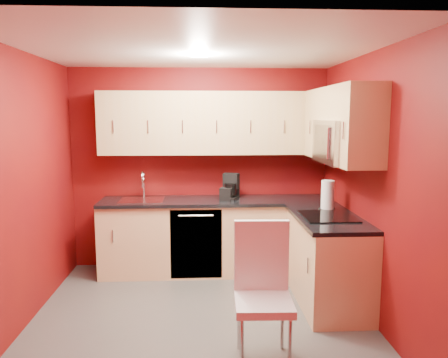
{
  "coord_description": "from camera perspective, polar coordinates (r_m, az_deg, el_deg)",
  "views": [
    {
      "loc": [
        0.01,
        -4.01,
        1.91
      ],
      "look_at": [
        0.26,
        0.55,
        1.25
      ],
      "focal_mm": 35.0,
      "sensor_mm": 36.0,
      "label": 1
    }
  ],
  "objects": [
    {
      "name": "floor",
      "position": [
        4.44,
        -3.05,
        -17.27
      ],
      "size": [
        3.2,
        3.2,
        0.0
      ],
      "primitive_type": "plane",
      "color": "#464441",
      "rests_on": "ground"
    },
    {
      "name": "ceiling",
      "position": [
        4.05,
        -3.33,
        16.58
      ],
      "size": [
        3.2,
        3.2,
        0.0
      ],
      "primitive_type": "plane",
      "rotation": [
        3.14,
        0.0,
        0.0
      ],
      "color": "white",
      "rests_on": "wall_back"
    },
    {
      "name": "wall_back",
      "position": [
        5.55,
        -3.15,
        1.38
      ],
      "size": [
        3.2,
        0.0,
        3.2
      ],
      "primitive_type": "plane",
      "rotation": [
        1.57,
        0.0,
        0.0
      ],
      "color": "maroon",
      "rests_on": "floor"
    },
    {
      "name": "wall_front",
      "position": [
        2.59,
        -3.25,
        -6.54
      ],
      "size": [
        3.2,
        0.0,
        3.2
      ],
      "primitive_type": "plane",
      "rotation": [
        -1.57,
        0.0,
        0.0
      ],
      "color": "maroon",
      "rests_on": "floor"
    },
    {
      "name": "wall_left",
      "position": [
        4.37,
        -24.66,
        -1.22
      ],
      "size": [
        0.0,
        3.0,
        3.0
      ],
      "primitive_type": "plane",
      "rotation": [
        1.57,
        0.0,
        1.57
      ],
      "color": "maroon",
      "rests_on": "floor"
    },
    {
      "name": "wall_right",
      "position": [
        4.36,
        18.34,
        -0.9
      ],
      "size": [
        0.0,
        3.0,
        3.0
      ],
      "primitive_type": "plane",
      "rotation": [
        1.57,
        0.0,
        -1.57
      ],
      "color": "maroon",
      "rests_on": "floor"
    },
    {
      "name": "base_cabinets_back",
      "position": [
        5.42,
        -0.96,
        -7.58
      ],
      "size": [
        2.8,
        0.6,
        0.87
      ],
      "primitive_type": "cube",
      "color": "#E0B580",
      "rests_on": "floor"
    },
    {
      "name": "base_cabinets_right",
      "position": [
        4.69,
        13.28,
        -10.35
      ],
      "size": [
        0.6,
        1.3,
        0.87
      ],
      "primitive_type": "cube",
      "color": "#E0B580",
      "rests_on": "floor"
    },
    {
      "name": "countertop_back",
      "position": [
        5.3,
        -0.96,
        -2.88
      ],
      "size": [
        2.8,
        0.63,
        0.04
      ],
      "primitive_type": "cube",
      "color": "black",
      "rests_on": "base_cabinets_back"
    },
    {
      "name": "countertop_right",
      "position": [
        4.55,
        13.34,
        -4.97
      ],
      "size": [
        0.63,
        1.27,
        0.04
      ],
      "primitive_type": "cube",
      "color": "black",
      "rests_on": "base_cabinets_right"
    },
    {
      "name": "upper_cabinets_back",
      "position": [
        5.34,
        -1.04,
        7.31
      ],
      "size": [
        2.8,
        0.35,
        0.75
      ],
      "primitive_type": "cube",
      "color": "tan",
      "rests_on": "wall_back"
    },
    {
      "name": "upper_cabinets_right",
      "position": [
        4.67,
        14.7,
        7.68
      ],
      "size": [
        0.35,
        1.55,
        0.75
      ],
      "color": "tan",
      "rests_on": "wall_right"
    },
    {
      "name": "microwave",
      "position": [
        4.44,
        15.16,
        4.71
      ],
      "size": [
        0.42,
        0.76,
        0.42
      ],
      "color": "silver",
      "rests_on": "upper_cabinets_right"
    },
    {
      "name": "cooktop",
      "position": [
        4.51,
        13.42,
        -4.76
      ],
      "size": [
        0.5,
        0.55,
        0.01
      ],
      "primitive_type": "cube",
      "color": "black",
      "rests_on": "countertop_right"
    },
    {
      "name": "sink",
      "position": [
        5.35,
        -10.66,
        -2.33
      ],
      "size": [
        0.52,
        0.42,
        0.35
      ],
      "color": "silver",
      "rests_on": "countertop_back"
    },
    {
      "name": "dishwasher_front",
      "position": [
        5.13,
        -3.66,
        -8.49
      ],
      "size": [
        0.6,
        0.02,
        0.82
      ],
      "primitive_type": "cube",
      "color": "black",
      "rests_on": "base_cabinets_back"
    },
    {
      "name": "downlight",
      "position": [
        4.35,
        -3.31,
        15.81
      ],
      "size": [
        0.2,
        0.2,
        0.01
      ],
      "primitive_type": "cylinder",
      "color": "white",
      "rests_on": "ceiling"
    },
    {
      "name": "coffee_maker",
      "position": [
        5.28,
        0.73,
        -0.99
      ],
      "size": [
        0.27,
        0.3,
        0.31
      ],
      "primitive_type": null,
      "rotation": [
        0.0,
        0.0,
        -0.4
      ],
      "color": "black",
      "rests_on": "countertop_back"
    },
    {
      "name": "napkin_holder",
      "position": [
        5.23,
        0.28,
        -1.98
      ],
      "size": [
        0.17,
        0.17,
        0.15
      ],
      "primitive_type": null,
      "rotation": [
        0.0,
        0.0,
        -0.29
      ],
      "color": "black",
      "rests_on": "countertop_back"
    },
    {
      "name": "paper_towel",
      "position": [
        4.81,
        13.37,
        -2.07
      ],
      "size": [
        0.22,
        0.22,
        0.32
      ],
      "primitive_type": null,
      "rotation": [
        0.0,
        0.0,
        -0.25
      ],
      "color": "silver",
      "rests_on": "countertop_right"
    },
    {
      "name": "dining_chair",
      "position": [
        3.48,
        5.19,
        -14.9
      ],
      "size": [
        0.46,
        0.48,
        1.09
      ],
      "primitive_type": null,
      "rotation": [
        0.0,
        0.0,
        -0.04
      ],
      "color": "silver",
      "rests_on": "floor"
    }
  ]
}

